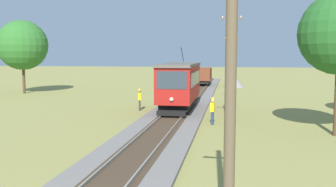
{
  "coord_description": "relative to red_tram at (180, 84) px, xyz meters",
  "views": [
    {
      "loc": [
        3.97,
        -7.79,
        4.49
      ],
      "look_at": [
        -0.74,
        19.86,
        1.54
      ],
      "focal_mm": 39.33,
      "sensor_mm": 36.0,
      "label": 1
    }
  ],
  "objects": [
    {
      "name": "utility_pole_far",
      "position": [
        3.97,
        19.06,
        1.24
      ],
      "size": [
        1.4,
        0.29,
        6.67
      ],
      "color": "brown",
      "rests_on": "ground"
    },
    {
      "name": "utility_pole_foreground",
      "position": [
        3.97,
        -21.14,
        1.62
      ],
      "size": [
        1.4,
        0.35,
        7.44
      ],
      "color": "brown",
      "rests_on": "ground"
    },
    {
      "name": "second_worker",
      "position": [
        -3.25,
        -0.09,
        -1.21
      ],
      "size": [
        0.33,
        0.43,
        1.78
      ],
      "rotation": [
        0.0,
        0.0,
        -2.9
      ],
      "color": "#38332D",
      "rests_on": "ground"
    },
    {
      "name": "freight_car",
      "position": [
        -0.0,
        23.96,
        -0.64
      ],
      "size": [
        2.4,
        5.2,
        2.31
      ],
      "color": "brown",
      "rests_on": "rail_right"
    },
    {
      "name": "utility_pole_near_tram",
      "position": [
        3.97,
        -5.49,
        1.72
      ],
      "size": [
        1.4,
        0.4,
        7.64
      ],
      "color": "brown",
      "rests_on": "ground"
    },
    {
      "name": "red_tram",
      "position": [
        0.0,
        0.0,
        0.0
      ],
      "size": [
        2.6,
        8.54,
        4.79
      ],
      "color": "maroon",
      "rests_on": "rail_right"
    },
    {
      "name": "track_worker",
      "position": [
        2.87,
        -5.26,
        -1.21
      ],
      "size": [
        0.3,
        0.41,
        1.78
      ],
      "rotation": [
        0.0,
        0.0,
        2.98
      ],
      "color": "navy",
      "rests_on": "ground"
    },
    {
      "name": "utility_pole_mid",
      "position": [
        3.97,
        6.6,
        1.31
      ],
      "size": [
        1.4,
        0.6,
        6.82
      ],
      "color": "brown",
      "rests_on": "ground"
    },
    {
      "name": "gravel_pile",
      "position": [
        4.69,
        23.05,
        -1.54
      ],
      "size": [
        2.48,
        2.48,
        1.32
      ],
      "primitive_type": "cone",
      "color": "gray",
      "rests_on": "ground"
    },
    {
      "name": "tree_right_near",
      "position": [
        -19.89,
        10.71,
        3.42
      ],
      "size": [
        5.76,
        5.76,
        8.5
      ],
      "color": "#4C3823",
      "rests_on": "ground"
    }
  ]
}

